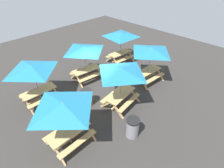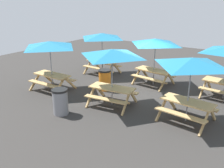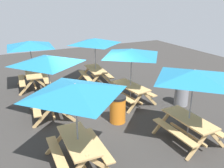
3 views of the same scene
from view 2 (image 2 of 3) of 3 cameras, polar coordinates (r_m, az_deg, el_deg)
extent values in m
plane|color=#33302D|center=(11.59, 4.95, -1.81)|extent=(24.00, 24.00, 0.00)
cube|color=tan|center=(11.93, -13.57, 2.08)|extent=(1.80, 0.71, 0.05)
cube|color=tan|center=(12.38, -11.62, 1.44)|extent=(1.80, 0.27, 0.04)
cube|color=tan|center=(11.67, -15.41, 0.04)|extent=(1.80, 0.27, 0.04)
cube|color=tan|center=(11.75, -9.53, 0.20)|extent=(0.06, 0.80, 0.81)
cube|color=tan|center=(11.27, -12.04, -0.81)|extent=(0.06, 0.80, 0.81)
cube|color=tan|center=(12.83, -14.66, 1.46)|extent=(0.06, 0.80, 0.81)
cube|color=tan|center=(12.38, -17.14, 0.58)|extent=(0.06, 0.80, 0.81)
cube|color=tan|center=(12.09, -13.38, -0.27)|extent=(1.56, 0.08, 0.06)
cylinder|color=gray|center=(11.82, -13.72, 3.98)|extent=(0.04, 0.04, 2.30)
pyramid|color=teal|center=(11.60, -14.12, 8.79)|extent=(2.01, 2.01, 0.28)
cube|color=tan|center=(12.49, 9.55, 3.13)|extent=(1.87, 0.92, 0.05)
cube|color=tan|center=(13.03, 10.76, 2.40)|extent=(1.82, 0.48, 0.04)
cube|color=tan|center=(12.13, 8.10, 1.28)|extent=(1.82, 0.48, 0.04)
cube|color=tan|center=(12.54, 13.36, 1.16)|extent=(0.16, 0.80, 0.81)
cube|color=tan|center=(11.93, 11.70, 0.35)|extent=(0.16, 0.80, 0.81)
cube|color=tan|center=(13.29, 7.44, 2.56)|extent=(0.16, 0.80, 0.81)
cube|color=tan|center=(12.71, 5.60, 1.85)|extent=(0.16, 0.80, 0.81)
cube|color=tan|center=(12.64, 9.42, 0.87)|extent=(1.56, 0.26, 0.06)
cylinder|color=gray|center=(12.39, 9.65, 4.95)|extent=(0.04, 0.04, 2.30)
pyramid|color=teal|center=(12.18, 9.92, 9.56)|extent=(2.23, 2.23, 0.28)
cube|color=tan|center=(9.93, 0.00, -0.87)|extent=(1.87, 0.91, 0.05)
cube|color=tan|center=(10.49, 1.36, -1.43)|extent=(1.82, 0.47, 0.04)
cube|color=tan|center=(9.58, -1.50, -3.51)|extent=(1.82, 0.47, 0.04)
cube|color=tan|center=(10.07, 4.91, -2.90)|extent=(0.16, 0.80, 0.81)
cube|color=tan|center=(9.45, 3.22, -4.40)|extent=(0.16, 0.80, 0.81)
cube|color=tan|center=(10.71, -2.83, -1.47)|extent=(0.16, 0.80, 0.81)
cube|color=tan|center=(10.13, -4.88, -2.78)|extent=(0.16, 0.80, 0.81)
cube|color=tan|center=(10.12, 0.00, -3.64)|extent=(1.56, 0.26, 0.06)
cylinder|color=gray|center=(9.79, 0.00, 1.38)|extent=(0.04, 0.04, 2.30)
pyramid|color=teal|center=(9.53, 0.00, 7.17)|extent=(2.23, 2.23, 0.28)
cube|color=tan|center=(9.03, 16.90, -3.87)|extent=(1.86, 0.89, 0.05)
cube|color=tan|center=(9.62, 18.07, -4.43)|extent=(1.82, 0.45, 0.04)
cube|color=tan|center=(8.68, 15.24, -6.76)|extent=(1.82, 0.45, 0.04)
cube|color=tan|center=(9.26, 22.02, -6.39)|extent=(0.14, 0.80, 0.81)
cube|color=tan|center=(8.63, 20.43, -8.11)|extent=(0.14, 0.80, 0.81)
cube|color=tan|center=(9.77, 13.39, -4.11)|extent=(0.14, 0.80, 0.81)
cube|color=tan|center=(9.17, 11.29, -5.54)|extent=(0.14, 0.80, 0.81)
cube|color=tan|center=(9.24, 16.59, -6.83)|extent=(1.56, 0.23, 0.06)
cylinder|color=gray|center=(8.88, 17.16, -1.43)|extent=(0.04, 0.04, 2.30)
pyramid|color=teal|center=(8.59, 17.82, 4.88)|extent=(2.20, 2.20, 0.28)
cube|color=tan|center=(11.23, 23.56, -1.68)|extent=(1.82, 0.42, 0.04)
cube|color=tan|center=(12.29, 21.26, -0.03)|extent=(0.13, 0.80, 0.81)
cube|color=tan|center=(11.63, 20.11, -0.96)|extent=(0.13, 0.80, 0.81)
cube|color=tan|center=(11.81, 24.17, -1.97)|extent=(1.56, 0.21, 0.06)
cube|color=tan|center=(14.11, -2.24, 5.26)|extent=(1.83, 0.78, 0.05)
cube|color=tan|center=(14.60, -0.87, 4.58)|extent=(1.81, 0.34, 0.04)
cube|color=tan|center=(13.78, -3.65, 3.64)|extent=(1.81, 0.34, 0.04)
cube|color=tan|center=(14.04, 1.21, 3.63)|extent=(0.10, 0.80, 0.81)
cube|color=tan|center=(13.47, -0.59, 2.95)|extent=(0.10, 0.80, 0.81)
cube|color=tan|center=(14.96, -3.69, 4.58)|extent=(0.10, 0.80, 0.81)
cube|color=tan|center=(14.43, -5.55, 3.98)|extent=(0.10, 0.80, 0.81)
cube|color=tan|center=(14.25, -2.21, 3.23)|extent=(1.56, 0.14, 0.06)
cylinder|color=gray|center=(14.02, -2.26, 6.89)|extent=(0.04, 0.04, 2.30)
pyramid|color=teal|center=(13.84, -2.31, 10.97)|extent=(2.09, 2.09, 0.28)
cylinder|color=gray|center=(9.48, -11.70, -4.19)|extent=(0.56, 0.56, 0.90)
cylinder|color=black|center=(9.30, -11.91, -1.42)|extent=(0.59, 0.59, 0.08)
cylinder|color=orange|center=(11.70, -1.66, 0.79)|extent=(0.56, 0.56, 0.90)
cylinder|color=black|center=(11.55, -1.68, 3.09)|extent=(0.59, 0.59, 0.08)
camera|label=1|loc=(11.29, -44.45, 26.46)|focal=28.00mm
camera|label=3|loc=(18.58, -13.42, 19.25)|focal=40.00mm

